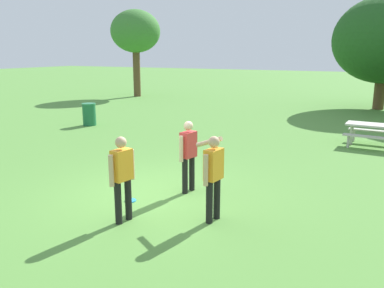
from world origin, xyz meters
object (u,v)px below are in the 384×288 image
object	(u,v)px
person_thrower	(122,174)
trash_can_beside_table	(89,114)
person_catcher	(188,152)
person_bystander	(213,172)
picnic_table_near	(373,130)
tree_tall_left	(135,32)
frisbee	(131,200)

from	to	relation	value
person_thrower	trash_can_beside_table	distance (m)	10.49
person_catcher	person_bystander	world-z (taller)	same
picnic_table_near	person_catcher	bearing A→B (deg)	-117.21
picnic_table_near	person_bystander	bearing A→B (deg)	-106.31
person_catcher	picnic_table_near	world-z (taller)	person_catcher
tree_tall_left	person_thrower	bearing A→B (deg)	-55.87
person_thrower	picnic_table_near	bearing A→B (deg)	66.52
person_thrower	trash_can_beside_table	xyz separation A→B (m)	(-7.37, 7.44, -0.46)
tree_tall_left	person_catcher	bearing A→B (deg)	-51.88
trash_can_beside_table	person_thrower	bearing A→B (deg)	-45.28
person_thrower	person_catcher	world-z (taller)	same
person_catcher	person_thrower	bearing A→B (deg)	-99.43
person_thrower	person_bystander	size ratio (longest dim) A/B	1.00
frisbee	person_thrower	bearing A→B (deg)	-60.95
person_thrower	tree_tall_left	xyz separation A→B (m)	(-12.07, 17.81, 3.48)
frisbee	tree_tall_left	xyz separation A→B (m)	(-11.57, 16.91, 4.41)
person_thrower	tree_tall_left	bearing A→B (deg)	124.13
picnic_table_near	tree_tall_left	distance (m)	18.69
trash_can_beside_table	picnic_table_near	bearing A→B (deg)	6.55
person_catcher	trash_can_beside_table	xyz separation A→B (m)	(-7.70, 5.44, -0.46)
trash_can_beside_table	frisbee	bearing A→B (deg)	-43.59
person_thrower	trash_can_beside_table	world-z (taller)	person_thrower
person_catcher	tree_tall_left	xyz separation A→B (m)	(-12.41, 15.81, 3.48)
picnic_table_near	trash_can_beside_table	distance (m)	11.24
person_thrower	frisbee	bearing A→B (deg)	119.05
tree_tall_left	trash_can_beside_table	bearing A→B (deg)	-65.60
trash_can_beside_table	tree_tall_left	bearing A→B (deg)	114.40
person_bystander	person_catcher	bearing A→B (deg)	133.65
person_catcher	frisbee	world-z (taller)	person_catcher
person_thrower	picnic_table_near	xyz separation A→B (m)	(3.79, 8.72, -0.38)
frisbee	trash_can_beside_table	size ratio (longest dim) A/B	0.25
person_thrower	person_bystander	xyz separation A→B (m)	(1.47, 0.80, 0.02)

